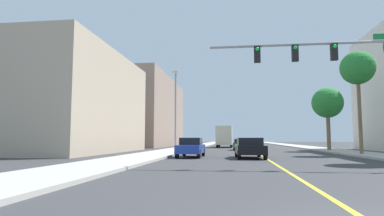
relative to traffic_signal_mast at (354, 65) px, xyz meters
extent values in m
plane|color=#38383A|center=(-3.69, 30.43, -4.99)|extent=(192.00, 192.00, 0.00)
cube|color=#B2ADA3|center=(-12.49, 30.43, -4.92)|extent=(3.71, 168.00, 0.15)
cube|color=#B2ADA3|center=(5.12, 30.43, -4.92)|extent=(3.71, 168.00, 0.15)
cube|color=yellow|center=(-3.69, 30.43, -4.99)|extent=(0.16, 144.00, 0.01)
cube|color=tan|center=(-25.29, 14.42, 0.02)|extent=(15.96, 19.04, 10.03)
cube|color=gray|center=(-24.37, 42.05, 1.26)|extent=(14.11, 26.79, 12.50)
cylinder|color=gray|center=(-1.71, 0.00, 1.14)|extent=(10.75, 0.14, 0.14)
cube|color=black|center=(-0.91, 0.00, 0.69)|extent=(0.32, 0.24, 0.84)
sphere|color=green|center=(-0.91, -0.14, 0.94)|extent=(0.20, 0.20, 0.20)
cube|color=black|center=(-2.79, 0.00, 0.69)|extent=(0.32, 0.24, 0.84)
sphere|color=green|center=(-2.79, -0.14, 0.94)|extent=(0.20, 0.20, 0.20)
cube|color=black|center=(-4.67, 0.00, 0.69)|extent=(0.32, 0.24, 0.84)
sphere|color=green|center=(-4.67, -0.14, 0.94)|extent=(0.20, 0.20, 0.20)
cylinder|color=gray|center=(-11.14, 12.13, -1.25)|extent=(0.16, 0.16, 7.18)
cube|color=beige|center=(-11.14, 12.13, 2.48)|extent=(0.56, 0.28, 0.20)
cylinder|color=brown|center=(4.68, 12.24, -1.20)|extent=(0.30, 0.30, 7.29)
sphere|color=#287F33|center=(4.68, 12.24, 2.45)|extent=(2.86, 2.86, 2.86)
cone|color=#287F33|center=(5.52, 12.39, 2.25)|extent=(0.61, 1.34, 1.39)
cone|color=#287F33|center=(5.12, 12.98, 2.25)|extent=(1.39, 1.09, 1.24)
cone|color=#287F33|center=(4.12, 12.90, 2.25)|extent=(1.25, 1.14, 1.61)
cone|color=#287F33|center=(3.83, 12.36, 2.25)|extent=(0.58, 1.37, 1.53)
cone|color=#287F33|center=(4.21, 11.52, 2.25)|extent=(1.31, 1.08, 1.16)
cone|color=#287F33|center=(5.12, 11.51, 2.25)|extent=(1.45, 1.09, 1.63)
cylinder|color=brown|center=(4.40, 20.49, -2.24)|extent=(0.41, 0.41, 5.20)
sphere|color=#287F33|center=(4.40, 20.49, 0.35)|extent=(3.37, 3.37, 3.37)
cone|color=#287F33|center=(5.40, 20.59, 0.15)|extent=(0.55, 1.42, 1.38)
cone|color=#287F33|center=(4.74, 21.44, 0.15)|extent=(1.44, 0.83, 1.75)
cone|color=#287F33|center=(3.92, 21.38, 0.15)|extent=(1.55, 1.09, 1.75)
cone|color=#287F33|center=(3.40, 20.34, 0.15)|extent=(0.60, 1.38, 1.57)
cone|color=#287F33|center=(3.85, 19.65, 0.15)|extent=(1.27, 1.00, 1.60)
cone|color=#287F33|center=(5.06, 19.73, 0.15)|extent=(1.24, 1.15, 1.55)
cube|color=#196638|center=(-5.00, 22.99, -4.38)|extent=(2.05, 3.93, 0.59)
cube|color=black|center=(-5.00, 22.93, -3.87)|extent=(1.74, 1.88, 0.43)
cylinder|color=black|center=(-5.79, 24.40, -4.67)|extent=(0.25, 0.65, 0.64)
cylinder|color=black|center=(-4.09, 24.34, -4.67)|extent=(0.25, 0.65, 0.64)
cylinder|color=black|center=(-5.90, 21.65, -4.67)|extent=(0.25, 0.65, 0.64)
cylinder|color=black|center=(-4.20, 21.58, -4.67)|extent=(0.25, 0.65, 0.64)
cube|color=black|center=(-4.80, 7.02, -4.37)|extent=(2.11, 4.65, 0.61)
cube|color=black|center=(-4.80, 6.96, -3.80)|extent=(1.78, 2.31, 0.52)
cylinder|color=black|center=(-5.74, 8.72, -4.67)|extent=(0.25, 0.65, 0.64)
cylinder|color=black|center=(-4.02, 8.80, -4.67)|extent=(0.25, 0.65, 0.64)
cylinder|color=black|center=(-5.58, 5.25, -4.67)|extent=(0.25, 0.65, 0.64)
cylinder|color=black|center=(-3.87, 5.33, -4.67)|extent=(0.25, 0.65, 0.64)
cube|color=#1E389E|center=(-9.12, 7.64, -4.37)|extent=(1.76, 4.29, 0.60)
cube|color=black|center=(-9.12, 7.74, -3.80)|extent=(1.54, 1.88, 0.53)
cylinder|color=black|center=(-8.36, 6.05, -4.67)|extent=(0.22, 0.64, 0.64)
cylinder|color=black|center=(-9.90, 6.06, -4.67)|extent=(0.22, 0.64, 0.64)
cylinder|color=black|center=(-8.34, 9.23, -4.67)|extent=(0.22, 0.64, 0.64)
cylinder|color=black|center=(-9.88, 9.24, -4.67)|extent=(0.22, 0.64, 0.64)
cube|color=#194799|center=(-7.35, 38.60, -3.74)|extent=(2.43, 2.33, 1.60)
cube|color=beige|center=(-7.39, 34.49, -3.12)|extent=(2.47, 5.96, 2.85)
cylinder|color=black|center=(-8.40, 38.62, -4.54)|extent=(0.29, 0.90, 0.90)
cylinder|color=black|center=(-6.30, 38.59, -4.54)|extent=(0.29, 0.90, 0.90)
cylinder|color=black|center=(-8.46, 33.02, -4.54)|extent=(0.29, 0.90, 0.90)
cylinder|color=black|center=(-6.36, 32.99, -4.54)|extent=(0.29, 0.90, 0.90)
camera|label=1|loc=(-5.91, -16.42, -3.61)|focal=30.05mm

